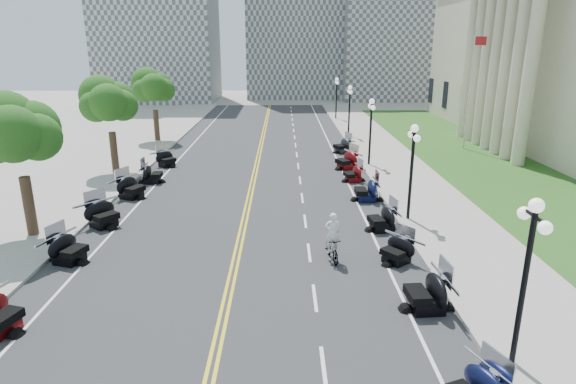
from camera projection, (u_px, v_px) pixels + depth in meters
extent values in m
plane|color=gray|center=(237.00, 253.00, 21.40)|extent=(160.00, 160.00, 0.00)
cube|color=#333335|center=(251.00, 189.00, 30.96)|extent=(16.00, 90.00, 0.01)
cube|color=yellow|center=(250.00, 189.00, 30.96)|extent=(0.12, 90.00, 0.00)
cube|color=yellow|center=(253.00, 189.00, 30.96)|extent=(0.12, 90.00, 0.00)
cube|color=white|center=(351.00, 188.00, 31.02)|extent=(0.12, 90.00, 0.00)
cube|color=white|center=(152.00, 189.00, 30.90)|extent=(0.12, 90.00, 0.00)
cube|color=white|center=(324.00, 368.00, 13.78)|extent=(0.12, 2.00, 0.00)
cube|color=white|center=(315.00, 297.00, 17.61)|extent=(0.12, 2.00, 0.00)
cube|color=white|center=(309.00, 252.00, 21.43)|extent=(0.12, 2.00, 0.00)
cube|color=white|center=(305.00, 221.00, 25.26)|extent=(0.12, 2.00, 0.00)
cube|color=white|center=(302.00, 198.00, 29.08)|extent=(0.12, 2.00, 0.00)
cube|color=white|center=(300.00, 180.00, 32.90)|extent=(0.12, 2.00, 0.00)
cube|color=white|center=(298.00, 166.00, 36.73)|extent=(0.12, 2.00, 0.00)
cube|color=white|center=(297.00, 155.00, 40.55)|extent=(0.12, 2.00, 0.00)
cube|color=white|center=(296.00, 145.00, 44.38)|extent=(0.12, 2.00, 0.00)
cube|color=white|center=(295.00, 137.00, 48.20)|extent=(0.12, 2.00, 0.00)
cube|color=white|center=(294.00, 130.00, 52.03)|extent=(0.12, 2.00, 0.00)
cube|color=white|center=(293.00, 125.00, 55.85)|extent=(0.12, 2.00, 0.00)
cube|color=white|center=(292.00, 119.00, 59.68)|extent=(0.12, 2.00, 0.00)
cube|color=white|center=(292.00, 115.00, 63.50)|extent=(0.12, 2.00, 0.00)
cube|color=white|center=(291.00, 111.00, 67.32)|extent=(0.12, 2.00, 0.00)
cube|color=white|center=(291.00, 107.00, 71.15)|extent=(0.12, 2.00, 0.00)
cube|color=#9E9991|center=(414.00, 187.00, 31.04)|extent=(5.00, 90.00, 0.15)
cube|color=#9E9991|center=(88.00, 188.00, 30.84)|extent=(5.00, 90.00, 0.15)
cube|color=#356023|center=(474.00, 159.00, 38.77)|extent=(9.00, 60.00, 0.10)
cube|color=gray|center=(157.00, 18.00, 76.70)|extent=(18.00, 14.00, 26.00)
cube|color=gray|center=(294.00, 7.00, 82.07)|extent=(16.00, 12.00, 30.00)
cube|color=gray|center=(402.00, 32.00, 80.54)|extent=(20.00, 14.00, 22.00)
imported|color=#A51414|center=(332.00, 249.00, 20.52)|extent=(0.81, 1.88, 1.09)
imported|color=silver|center=(333.00, 217.00, 20.09)|extent=(0.66, 0.44, 1.82)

